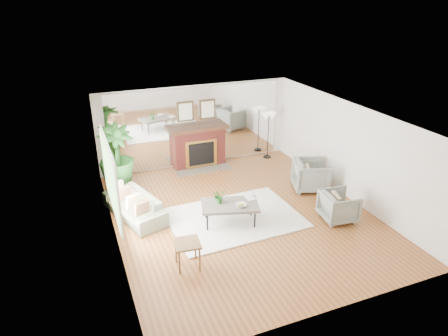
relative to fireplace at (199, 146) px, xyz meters
name	(u,v)px	position (x,y,z in m)	size (l,w,h in m)	color
ground	(242,215)	(0.00, -3.26, -0.66)	(7.00, 7.00, 0.00)	brown
wall_left	(112,190)	(-2.99, -3.26, 0.59)	(0.02, 7.00, 2.50)	white
wall_right	(348,151)	(2.99, -3.26, 0.59)	(0.02, 7.00, 2.50)	white
wall_back	(196,126)	(0.00, 0.23, 0.59)	(6.00, 0.02, 2.50)	white
mirror_panel	(197,126)	(0.00, 0.21, 0.59)	(5.40, 0.04, 2.40)	silver
window_panel	(110,178)	(-2.96, -2.86, 0.69)	(0.04, 2.40, 1.50)	#B2E09E
fireplace	(199,146)	(0.00, 0.00, 0.00)	(1.85, 0.83, 2.05)	maroon
area_rug	(234,218)	(-0.24, -3.34, -0.64)	(3.08, 2.20, 0.03)	white
coffee_table	(230,206)	(-0.43, -3.51, -0.18)	(1.47, 1.10, 0.52)	#695F53
sofa	(134,206)	(-2.45, -2.34, -0.37)	(1.95, 0.76, 0.57)	slate
armchair_back	(311,175)	(2.33, -2.67, -0.24)	(0.89, 0.92, 0.83)	gray
armchair_front	(339,206)	(2.05, -4.29, -0.30)	(0.77, 0.79, 0.72)	gray
side_table	(187,246)	(-1.82, -4.69, -0.18)	(0.55, 0.55, 0.57)	olive
potted_ficus	(117,158)	(-2.60, -0.99, 0.38)	(1.16, 1.16, 1.94)	black
floor_lamp	(269,120)	(2.30, -0.16, 0.63)	(0.49, 0.27, 1.52)	black
tabletop_plant	(219,196)	(-0.64, -3.35, 0.03)	(0.30, 0.26, 0.33)	#2D6625
fruit_bowl	(241,205)	(-0.24, -3.71, -0.10)	(0.25, 0.25, 0.06)	olive
book	(246,199)	(0.02, -3.43, -0.13)	(0.20, 0.27, 0.02)	olive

